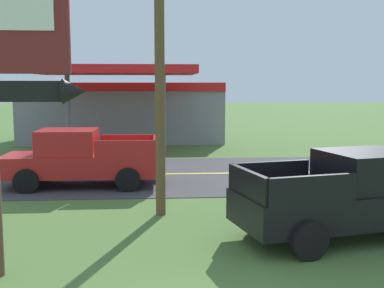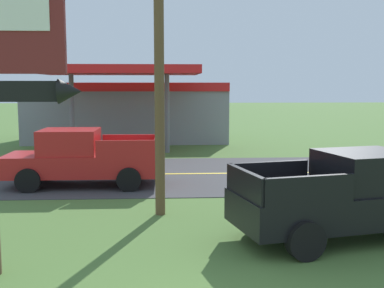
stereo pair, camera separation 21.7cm
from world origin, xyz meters
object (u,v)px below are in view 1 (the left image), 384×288
Objects in this scene: gas_station at (124,110)px; pickup_red_on_road at (80,159)px; pickup_black_parked_on_lawn at (352,196)px; utility_pole at (159,40)px.

pickup_red_on_road is (-0.56, -13.80, -0.98)m from gas_station.
pickup_red_on_road is at bearing 139.33° from pickup_black_parked_on_lawn.
gas_station is 13.85m from pickup_red_on_road.
utility_pole is 6.06m from pickup_black_parked_on_lawn.
utility_pole is 1.65× the size of pickup_red_on_road.
gas_station is (-2.17, 17.60, -2.65)m from utility_pole.
pickup_red_on_road is at bearing 125.63° from utility_pole.
pickup_black_parked_on_lawn is at bearing -27.49° from utility_pole.
utility_pole is 17.93m from gas_station.
utility_pole reaches higher than gas_station.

